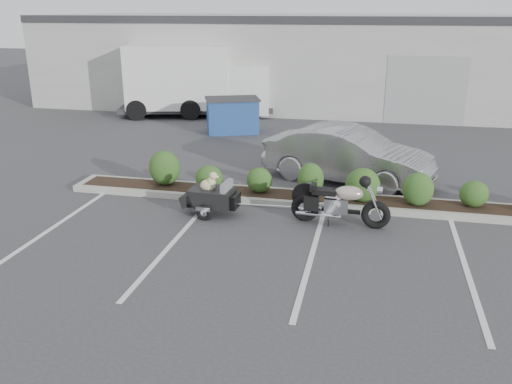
% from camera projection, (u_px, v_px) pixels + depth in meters
% --- Properties ---
extents(ground, '(90.00, 90.00, 0.00)m').
position_uv_depth(ground, '(256.00, 236.00, 10.79)').
color(ground, '#38383A').
rests_on(ground, ground).
extents(planter_kerb, '(12.00, 1.00, 0.15)m').
position_uv_depth(planter_kerb, '(318.00, 200.00, 12.60)').
color(planter_kerb, '#9E9E93').
rests_on(planter_kerb, ground).
extents(building, '(26.00, 10.00, 4.00)m').
position_uv_depth(building, '(332.00, 58.00, 25.85)').
color(building, '#9EA099').
rests_on(building, ground).
extents(motorcycle, '(2.08, 0.70, 1.20)m').
position_uv_depth(motorcycle, '(340.00, 203.00, 11.20)').
color(motorcycle, black).
rests_on(motorcycle, ground).
extents(pet_trailer, '(1.66, 0.93, 0.99)m').
position_uv_depth(pet_trailer, '(211.00, 196.00, 11.81)').
color(pet_trailer, black).
rests_on(pet_trailer, ground).
extents(sedan, '(4.58, 2.78, 1.42)m').
position_uv_depth(sedan, '(348.00, 155.00, 13.94)').
color(sedan, '#A2A1A8').
rests_on(sedan, ground).
extents(dumpster, '(2.23, 1.89, 1.24)m').
position_uv_depth(dumpster, '(232.00, 115.00, 19.58)').
color(dumpster, navy).
rests_on(dumpster, ground).
extents(delivery_truck, '(6.60, 3.47, 2.88)m').
position_uv_depth(delivery_truck, '(195.00, 82.00, 22.43)').
color(delivery_truck, silver).
rests_on(delivery_truck, ground).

